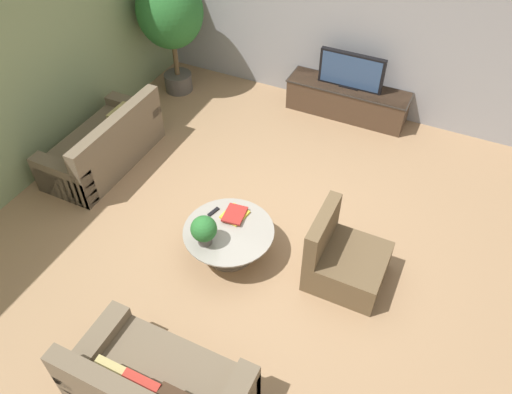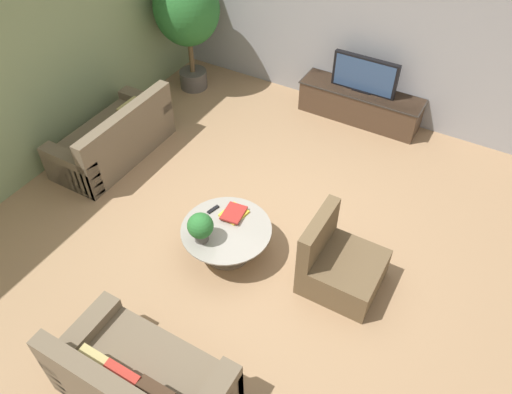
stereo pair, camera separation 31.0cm
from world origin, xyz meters
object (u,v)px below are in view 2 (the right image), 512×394
(television, at_px, (365,75))
(potted_palm_tall, at_px, (187,12))
(potted_plant_tabletop, at_px, (200,227))
(media_console, at_px, (360,104))
(coffee_table, at_px, (227,236))
(couch_near_entry, at_px, (141,382))
(couch_by_wall, at_px, (114,139))
(armchair_wicker, at_px, (339,266))

(television, xyz_separation_m, potted_palm_tall, (-2.74, -0.51, 0.53))
(television, height_order, potted_plant_tabletop, television)
(media_console, distance_m, potted_palm_tall, 2.97)
(television, relative_size, coffee_table, 0.95)
(television, bearing_deg, potted_plant_tabletop, -97.60)
(television, bearing_deg, media_console, 90.00)
(coffee_table, xyz_separation_m, potted_plant_tabletop, (-0.15, -0.26, 0.32))
(television, relative_size, couch_near_entry, 0.63)
(coffee_table, bearing_deg, media_console, 84.35)
(television, height_order, coffee_table, television)
(couch_by_wall, bearing_deg, armchair_wicker, 82.37)
(couch_by_wall, relative_size, potted_palm_tall, 0.91)
(couch_near_entry, relative_size, potted_plant_tabletop, 4.32)
(potted_palm_tall, height_order, potted_plant_tabletop, potted_palm_tall)
(media_console, relative_size, couch_by_wall, 1.07)
(couch_by_wall, distance_m, couch_near_entry, 3.64)
(armchair_wicker, bearing_deg, potted_palm_tall, 55.63)
(coffee_table, height_order, potted_plant_tabletop, potted_plant_tabletop)
(couch_by_wall, relative_size, potted_plant_tabletop, 4.82)
(armchair_wicker, bearing_deg, potted_plant_tabletop, 109.73)
(potted_palm_tall, bearing_deg, armchair_wicker, -34.37)
(media_console, relative_size, potted_palm_tall, 0.97)
(potted_palm_tall, bearing_deg, television, 10.62)
(media_console, height_order, potted_palm_tall, potted_palm_tall)
(couch_near_entry, bearing_deg, television, -90.65)
(coffee_table, bearing_deg, potted_palm_tall, 131.10)
(coffee_table, distance_m, armchair_wicker, 1.30)
(potted_palm_tall, bearing_deg, couch_near_entry, -59.82)
(media_console, height_order, coffee_table, media_console)
(potted_palm_tall, relative_size, potted_plant_tabletop, 5.32)
(coffee_table, bearing_deg, armchair_wicker, 10.91)
(armchair_wicker, relative_size, potted_plant_tabletop, 2.38)
(television, xyz_separation_m, couch_near_entry, (-0.06, -5.12, -0.48))
(coffee_table, xyz_separation_m, couch_near_entry, (0.27, -1.84, 0.01))
(coffee_table, relative_size, couch_near_entry, 0.66)
(couch_by_wall, height_order, armchair_wicker, armchair_wicker)
(media_console, xyz_separation_m, potted_plant_tabletop, (-0.47, -3.55, 0.34))
(potted_plant_tabletop, bearing_deg, media_console, 82.40)
(couch_near_entry, distance_m, potted_palm_tall, 5.43)
(coffee_table, bearing_deg, couch_near_entry, -81.77)
(couch_by_wall, xyz_separation_m, potted_plant_tabletop, (2.16, -0.99, 0.32))
(couch_by_wall, height_order, potted_palm_tall, potted_palm_tall)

